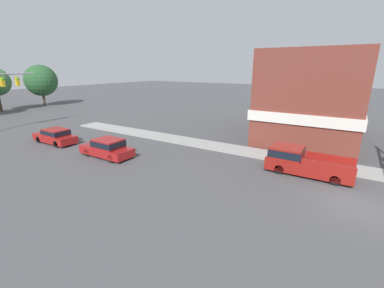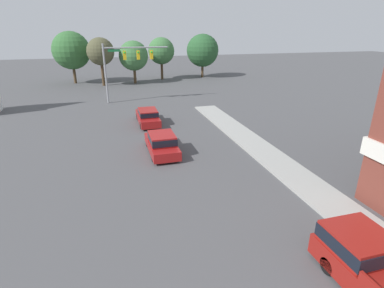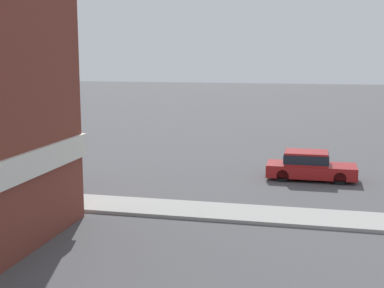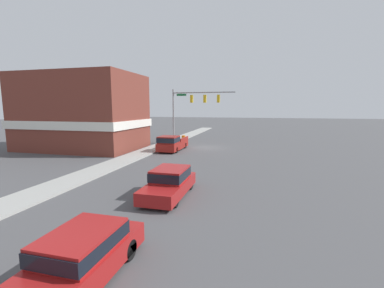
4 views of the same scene
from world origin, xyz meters
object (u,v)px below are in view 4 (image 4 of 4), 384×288
at_px(car_lead, 170,182).
at_px(pickup_truck_parked, 172,143).
at_px(construction_barrel, 184,139).
at_px(car_second_ahead, 78,258).

distance_m(car_lead, pickup_truck_parked, 15.23).
xyz_separation_m(car_lead, pickup_truck_parked, (4.83, -14.44, 0.09)).
bearing_deg(car_lead, construction_barrel, -75.69).
bearing_deg(pickup_truck_parked, construction_barrel, -84.69).
xyz_separation_m(car_second_ahead, pickup_truck_parked, (4.82, -22.01, 0.13)).
bearing_deg(construction_barrel, car_lead, 104.31).
xyz_separation_m(car_second_ahead, construction_barrel, (5.48, -29.11, -0.25)).
relative_size(car_lead, construction_barrel, 4.70).
distance_m(car_lead, construction_barrel, 22.23).
bearing_deg(construction_barrel, car_second_ahead, 100.66).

